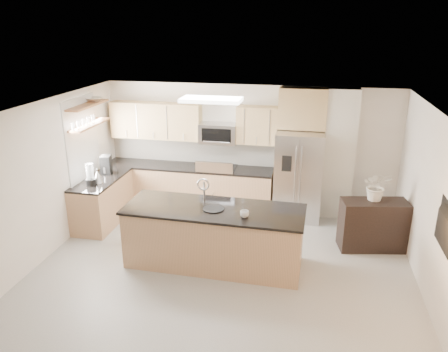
% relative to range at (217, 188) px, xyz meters
% --- Properties ---
extents(floor, '(6.50, 6.50, 0.00)m').
position_rel_range_xyz_m(floor, '(0.60, -2.92, -0.47)').
color(floor, '#A3A29B').
rests_on(floor, ground).
extents(ceiling, '(6.00, 6.50, 0.02)m').
position_rel_range_xyz_m(ceiling, '(0.60, -2.92, 2.13)').
color(ceiling, white).
rests_on(ceiling, wall_back).
extents(wall_back, '(6.00, 0.02, 2.60)m').
position_rel_range_xyz_m(wall_back, '(0.60, 0.33, 0.83)').
color(wall_back, silver).
rests_on(wall_back, floor).
extents(wall_left, '(0.02, 6.50, 2.60)m').
position_rel_range_xyz_m(wall_left, '(-2.40, -2.92, 0.83)').
color(wall_left, silver).
rests_on(wall_left, floor).
extents(wall_right, '(0.02, 6.50, 2.60)m').
position_rel_range_xyz_m(wall_right, '(3.60, -2.92, 0.83)').
color(wall_right, silver).
rests_on(wall_right, floor).
extents(back_counter, '(3.55, 0.66, 1.44)m').
position_rel_range_xyz_m(back_counter, '(-0.63, 0.01, -0.00)').
color(back_counter, tan).
rests_on(back_counter, floor).
extents(left_counter, '(0.66, 1.50, 0.92)m').
position_rel_range_xyz_m(left_counter, '(-2.07, -1.07, -0.01)').
color(left_counter, tan).
rests_on(left_counter, floor).
extents(range, '(0.76, 0.64, 1.14)m').
position_rel_range_xyz_m(range, '(0.00, 0.00, 0.00)').
color(range, black).
rests_on(range, floor).
extents(upper_cabinets, '(3.50, 0.33, 0.75)m').
position_rel_range_xyz_m(upper_cabinets, '(-0.70, 0.16, 1.35)').
color(upper_cabinets, tan).
rests_on(upper_cabinets, wall_back).
extents(microwave, '(0.76, 0.40, 0.40)m').
position_rel_range_xyz_m(microwave, '(0.00, 0.12, 1.16)').
color(microwave, '#B0B0B2').
rests_on(microwave, upper_cabinets).
extents(refrigerator, '(0.92, 0.78, 1.78)m').
position_rel_range_xyz_m(refrigerator, '(1.66, -0.05, 0.42)').
color(refrigerator, '#B0B0B2').
rests_on(refrigerator, floor).
extents(partition_column, '(0.60, 0.30, 2.60)m').
position_rel_range_xyz_m(partition_column, '(2.42, 0.18, 0.83)').
color(partition_column, beige).
rests_on(partition_column, floor).
extents(window, '(0.04, 1.15, 1.65)m').
position_rel_range_xyz_m(window, '(-2.38, -1.07, 1.18)').
color(window, white).
rests_on(window, wall_left).
extents(shelf_lower, '(0.30, 1.20, 0.04)m').
position_rel_range_xyz_m(shelf_lower, '(-2.25, -0.97, 1.48)').
color(shelf_lower, brown).
rests_on(shelf_lower, wall_left).
extents(shelf_upper, '(0.30, 1.20, 0.04)m').
position_rel_range_xyz_m(shelf_upper, '(-2.25, -0.97, 1.85)').
color(shelf_upper, brown).
rests_on(shelf_upper, wall_left).
extents(ceiling_fixture, '(1.00, 0.50, 0.06)m').
position_rel_range_xyz_m(ceiling_fixture, '(0.20, -1.32, 2.09)').
color(ceiling_fixture, white).
rests_on(ceiling_fixture, ceiling).
extents(island, '(2.89, 1.09, 1.41)m').
position_rel_range_xyz_m(island, '(0.42, -2.16, 0.02)').
color(island, tan).
rests_on(island, floor).
extents(credenza, '(1.18, 0.66, 0.89)m').
position_rel_range_xyz_m(credenza, '(3.01, -1.11, -0.03)').
color(credenza, black).
rests_on(credenza, floor).
extents(cup, '(0.18, 0.18, 0.11)m').
position_rel_range_xyz_m(cup, '(0.95, -2.40, 0.57)').
color(cup, silver).
rests_on(cup, island).
extents(platter, '(0.35, 0.35, 0.02)m').
position_rel_range_xyz_m(platter, '(0.43, -2.21, 0.53)').
color(platter, black).
rests_on(platter, island).
extents(blender, '(0.18, 0.18, 0.41)m').
position_rel_range_xyz_m(blender, '(-2.07, -1.43, 0.63)').
color(blender, black).
rests_on(blender, left_counter).
extents(kettle, '(0.21, 0.21, 0.26)m').
position_rel_range_xyz_m(kettle, '(-2.02, -1.26, 0.56)').
color(kettle, '#B0B0B2').
rests_on(kettle, left_counter).
extents(coffee_maker, '(0.24, 0.27, 0.36)m').
position_rel_range_xyz_m(coffee_maker, '(-2.09, -0.75, 0.62)').
color(coffee_maker, black).
rests_on(coffee_maker, left_counter).
extents(bowl, '(0.45, 0.45, 0.10)m').
position_rel_range_xyz_m(bowl, '(-2.25, -0.69, 1.91)').
color(bowl, '#B0B0B2').
rests_on(bowl, shelf_upper).
extents(flower_vase, '(0.73, 0.64, 0.77)m').
position_rel_range_xyz_m(flower_vase, '(3.01, -1.04, 0.80)').
color(flower_vase, beige).
rests_on(flower_vase, credenza).
extents(television, '(0.14, 1.08, 0.62)m').
position_rel_range_xyz_m(television, '(3.51, -3.12, 0.88)').
color(television, black).
rests_on(television, wall_right).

